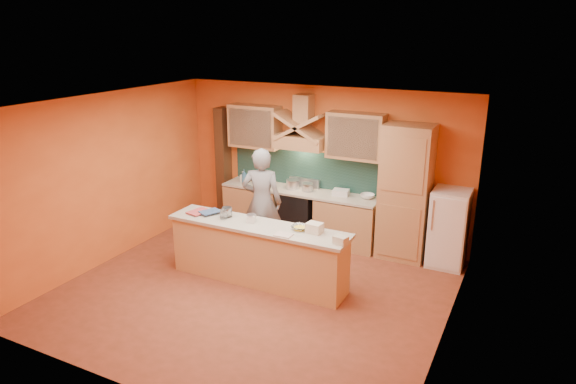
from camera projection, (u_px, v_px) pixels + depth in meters
The scene contains 36 objects.
floor at pixel (255, 291), 7.72m from camera, with size 5.50×5.00×0.01m, color brown.
ceiling at pixel (250, 104), 6.86m from camera, with size 5.50×5.00×0.01m, color white.
wall_back at pixel (321, 163), 9.42m from camera, with size 5.50×0.02×2.80m, color orange.
wall_front at pixel (127, 275), 5.16m from camera, with size 5.50×0.02×2.80m, color orange.
wall_left at pixel (109, 178), 8.46m from camera, with size 0.02×5.00×2.80m, color orange.
wall_right at pixel (452, 237), 6.12m from camera, with size 0.02×5.00×2.80m, color orange.
base_cabinet_left at pixel (255, 207), 9.99m from camera, with size 1.10×0.60×0.86m, color tan.
base_cabinet_right at pixel (347, 223), 9.18m from camera, with size 1.10×0.60×0.86m, color tan.
counter_top at pixel (300, 191), 9.44m from camera, with size 3.00×0.62×0.04m, color #BBB29E.
stove at pixel (299, 214), 9.58m from camera, with size 0.60×0.58×0.90m, color black.
backsplash at pixel (306, 169), 9.58m from camera, with size 3.00×0.03×0.70m, color #193731.
range_hood at pixel (301, 142), 9.20m from camera, with size 0.92×0.50×0.24m, color tan.
hood_chimney at pixel (304, 109), 9.11m from camera, with size 0.30×0.30×0.50m, color tan.
upper_cabinet_left at pixel (255, 126), 9.64m from camera, with size 1.00×0.35×0.80m, color tan.
upper_cabinet_right at pixel (356, 136), 8.79m from camera, with size 1.00×0.35×0.80m, color tan.
pantry_column at pixel (405, 193), 8.54m from camera, with size 0.80×0.60×2.30m, color tan.
fridge at pixel (449, 228), 8.37m from camera, with size 0.58×0.60×1.30m, color white.
trim_column_left at pixel (224, 165), 10.24m from camera, with size 0.20×0.30×2.30m, color #472816.
island_body at pixel (258, 255), 7.88m from camera, with size 2.80×0.55×0.88m, color tan.
island_top at pixel (258, 226), 7.74m from camera, with size 2.90×0.62×0.05m, color #BBB29E.
person at pixel (262, 202), 8.72m from camera, with size 0.69×0.45×1.88m, color gray.
pot_large at pixel (293, 185), 9.51m from camera, with size 0.24×0.24×0.17m, color silver.
pot_small at pixel (308, 188), 9.38m from camera, with size 0.20×0.20×0.14m, color silver.
soap_bottle_a at pixel (243, 177), 9.90m from camera, with size 0.10×0.10×0.21m, color silver.
soap_bottle_b at pixel (244, 176), 9.83m from camera, with size 0.10×0.10×0.27m, color teal.
bowl_back at pixel (367, 196), 8.97m from camera, with size 0.25×0.25×0.08m, color white.
dish_rack at pixel (341, 192), 9.14m from camera, with size 0.28×0.22×0.10m, color white.
book_lower at pixel (193, 210), 8.28m from camera, with size 0.26×0.34×0.03m, color #C14546.
book_upper at pixel (207, 210), 8.24m from camera, with size 0.23×0.31×0.02m, color #39537E.
jar_large at pixel (227, 212), 8.02m from camera, with size 0.15×0.15×0.16m, color silver.
jar_small at pixel (224, 214), 7.92m from camera, with size 0.11×0.11×0.16m, color white.
kitchen_scale at pixel (251, 219), 7.82m from camera, with size 0.13×0.13×0.11m, color white.
mixing_bowl at pixel (300, 227), 7.53m from camera, with size 0.24×0.24×0.06m, color white.
cloth at pixel (284, 235), 7.32m from camera, with size 0.24×0.18×0.02m, color beige.
grocery_bag_a at pixel (314, 228), 7.40m from camera, with size 0.22×0.18×0.15m, color beige.
grocery_bag_b at pixel (341, 240), 7.02m from camera, with size 0.18×0.14×0.11m, color beige.
Camera 1 is at (3.53, -5.93, 3.79)m, focal length 32.00 mm.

